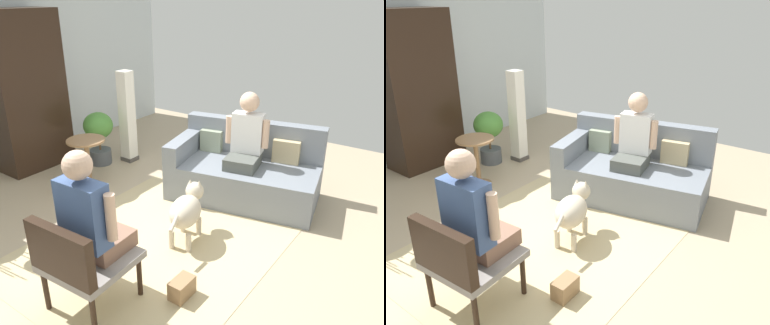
# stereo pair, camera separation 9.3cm
# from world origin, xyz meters

# --- Properties ---
(ground_plane) EXTENTS (7.48, 7.48, 0.00)m
(ground_plane) POSITION_xyz_m (0.00, 0.00, 0.00)
(ground_plane) COLOR tan
(area_rug) EXTENTS (2.88, 2.17, 0.01)m
(area_rug) POSITION_xyz_m (-0.15, -0.10, 0.00)
(area_rug) COLOR #C6B284
(area_rug) RESTS_ON ground
(couch) EXTENTS (1.27, 1.90, 0.89)m
(couch) POSITION_xyz_m (1.22, -0.25, 0.31)
(couch) COLOR slate
(couch) RESTS_ON ground
(armchair) EXTENTS (0.65, 0.65, 0.84)m
(armchair) POSITION_xyz_m (-1.26, -0.20, 0.49)
(armchair) COLOR black
(armchair) RESTS_ON ground
(person_on_couch) EXTENTS (0.53, 0.51, 0.86)m
(person_on_couch) POSITION_xyz_m (1.18, -0.30, 0.80)
(person_on_couch) COLOR #4F534E
(person_on_armchair) EXTENTS (0.48, 0.56, 0.90)m
(person_on_armchair) POSITION_xyz_m (-1.12, -0.19, 0.80)
(person_on_armchair) COLOR #8B634E
(round_end_table) EXTENTS (0.48, 0.48, 0.66)m
(round_end_table) POSITION_xyz_m (0.26, 1.46, 0.41)
(round_end_table) COLOR olive
(round_end_table) RESTS_ON ground
(dog) EXTENTS (0.76, 0.41, 0.56)m
(dog) POSITION_xyz_m (0.02, -0.27, 0.35)
(dog) COLOR beige
(dog) RESTS_ON ground
(potted_plant) EXTENTS (0.42, 0.42, 0.78)m
(potted_plant) POSITION_xyz_m (0.89, 1.94, 0.48)
(potted_plant) COLOR #4C5156
(potted_plant) RESTS_ON ground
(column_lamp) EXTENTS (0.20, 0.20, 1.34)m
(column_lamp) POSITION_xyz_m (1.23, 1.68, 0.67)
(column_lamp) COLOR #4C4742
(column_lamp) RESTS_ON ground
(armoire_cabinet) EXTENTS (0.98, 0.56, 2.17)m
(armoire_cabinet) POSITION_xyz_m (0.31, 2.69, 1.08)
(armoire_cabinet) COLOR black
(armoire_cabinet) RESTS_ON ground
(handbag) EXTENTS (0.22, 0.14, 0.17)m
(handbag) POSITION_xyz_m (-0.69, -0.73, 0.09)
(handbag) COLOR #99724C
(handbag) RESTS_ON ground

